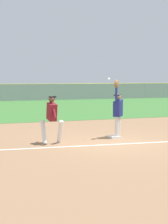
% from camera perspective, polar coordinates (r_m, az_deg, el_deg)
% --- Properties ---
extents(ground_plane, '(73.15, 73.15, 0.00)m').
position_cam_1_polar(ground_plane, '(11.91, 5.25, -5.41)').
color(ground_plane, '#936D4C').
extents(outfield_grass, '(53.07, 16.54, 0.01)m').
position_cam_1_polar(outfield_grass, '(25.82, -7.26, 0.77)').
color(outfield_grass, '#3D7533').
rests_on(outfield_grass, ground_plane).
extents(chalk_foul_line, '(11.98, 0.96, 0.01)m').
position_cam_1_polar(chalk_foul_line, '(11.06, -12.34, -6.40)').
color(chalk_foul_line, white).
rests_on(chalk_foul_line, ground_plane).
extents(first_base, '(0.39, 0.39, 0.08)m').
position_cam_1_polar(first_base, '(12.87, 5.37, -4.37)').
color(first_base, white).
rests_on(first_base, ground_plane).
extents(fielder, '(0.68, 0.74, 2.28)m').
position_cam_1_polar(fielder, '(12.76, 5.93, 0.44)').
color(fielder, silver).
rests_on(fielder, ground_plane).
extents(runner, '(0.77, 0.85, 1.72)m').
position_cam_1_polar(runner, '(11.65, -5.65, -0.70)').
color(runner, white).
rests_on(runner, ground_plane).
extents(baseball, '(0.07, 0.07, 0.07)m').
position_cam_1_polar(baseball, '(12.26, 4.41, 5.81)').
color(baseball, white).
extents(outfield_fence, '(53.15, 0.08, 1.73)m').
position_cam_1_polar(outfield_fence, '(33.92, -9.75, 3.44)').
color(outfield_fence, '#93999E').
rests_on(outfield_fence, ground_plane).
extents(parked_car_black, '(4.48, 2.27, 1.25)m').
position_cam_1_polar(parked_car_black, '(37.64, -10.37, 3.39)').
color(parked_car_black, black).
rests_on(parked_car_black, ground_plane).
extents(parked_car_blue, '(4.42, 2.15, 1.25)m').
position_cam_1_polar(parked_car_blue, '(38.99, -3.47, 3.56)').
color(parked_car_blue, '#23389E').
rests_on(parked_car_blue, ground_plane).
extents(parked_car_white, '(4.49, 2.29, 1.25)m').
position_cam_1_polar(parked_car_white, '(40.43, 3.25, 3.65)').
color(parked_car_white, white).
rests_on(parked_car_white, ground_plane).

